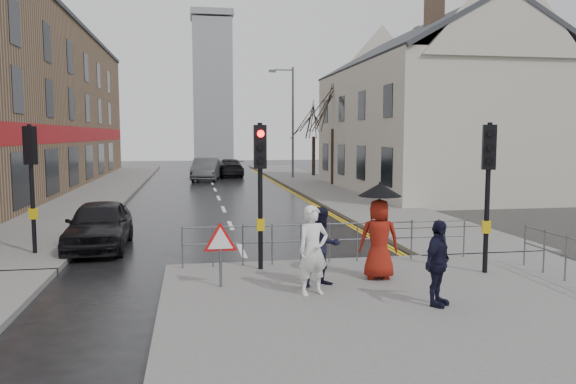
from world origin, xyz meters
name	(u,v)px	position (x,y,z in m)	size (l,w,h in m)	color
ground	(253,277)	(0.00, 0.00, 0.00)	(120.00, 120.00, 0.00)	black
near_pavement	(442,315)	(3.00, -3.50, 0.07)	(10.00, 9.00, 0.14)	#605E5B
left_pavement	(107,187)	(-6.50, 23.00, 0.07)	(4.00, 44.00, 0.14)	#605E5B
right_pavement	(308,182)	(6.50, 25.00, 0.07)	(4.00, 40.00, 0.14)	#605E5B
pavement_bridge_right	(456,241)	(6.50, 3.00, 0.07)	(4.00, 4.20, 0.14)	#605E5B
building_left_terrace	(1,104)	(-12.00, 22.00, 5.00)	(8.00, 42.00, 10.00)	#82634B
building_right_cream	(427,108)	(12.00, 18.00, 4.78)	(9.00, 16.40, 10.10)	beige
church_tower	(212,91)	(1.50, 62.00, 9.00)	(5.00, 5.00, 18.00)	gray
traffic_signal_near_left	(260,170)	(0.20, 0.20, 2.46)	(0.28, 0.27, 3.40)	black
traffic_signal_near_right	(488,171)	(5.20, -1.00, 2.46)	(0.34, 0.33, 3.40)	black
traffic_signal_far_left	(31,166)	(-5.50, 3.00, 2.46)	(0.34, 0.33, 3.40)	black
guard_railing_front	(329,233)	(1.95, 0.60, 0.86)	(7.14, 0.04, 1.00)	#595B5E
warning_sign	(220,244)	(-0.80, -1.21, 1.04)	(0.80, 0.07, 1.35)	#595B5E
street_lamp	(290,115)	(5.82, 28.00, 4.71)	(1.83, 0.25, 8.00)	#595B5E
tree_near	(333,105)	(7.50, 22.00, 5.14)	(2.40, 2.40, 6.58)	#33241C
tree_far	(314,120)	(8.00, 30.00, 4.42)	(2.40, 2.40, 5.64)	#33241C
pedestrian_a	(313,250)	(0.96, -2.06, 1.02)	(0.64, 0.42, 1.76)	white
pedestrian_b	(323,247)	(1.28, -1.48, 0.96)	(0.80, 0.62, 1.64)	black
pedestrian_with_umbrella	(379,227)	(2.63, -1.11, 1.27)	(0.96, 0.96, 2.09)	maroon
pedestrian_d	(438,263)	(3.04, -3.17, 0.93)	(0.93, 0.39, 1.59)	black
car_parked	(99,225)	(-4.00, 4.00, 0.70)	(1.65, 4.09, 1.39)	black
car_mid	(206,169)	(-0.34, 28.11, 0.81)	(1.71, 4.89, 1.61)	#424647
car_far	(229,168)	(1.57, 31.57, 0.70)	(1.96, 4.81, 1.40)	black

